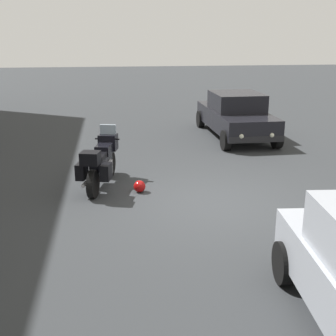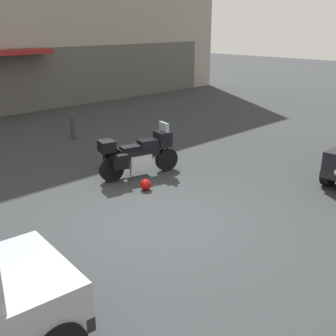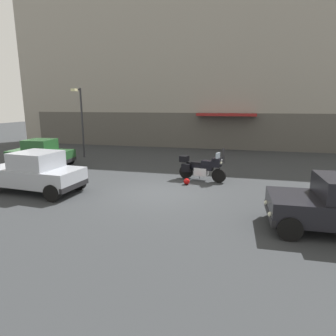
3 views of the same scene
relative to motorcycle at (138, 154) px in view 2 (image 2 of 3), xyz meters
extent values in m
plane|color=#2D3033|center=(-1.50, -2.39, -0.62)|extent=(80.00, 80.00, 0.00)
cylinder|color=black|center=(0.83, -0.21, -0.30)|extent=(0.65, 0.29, 0.64)
cylinder|color=black|center=(-0.74, 0.18, -0.30)|extent=(0.65, 0.29, 0.64)
cylinder|color=#B7B7BC|center=(0.81, -0.20, 0.13)|extent=(0.33, 0.15, 0.68)
cube|color=#B7B7BC|center=(0.00, 0.00, -0.20)|extent=(0.68, 0.53, 0.36)
cube|color=black|center=(0.00, 0.00, 0.04)|extent=(1.14, 0.54, 0.28)
cube|color=black|center=(0.30, -0.07, 0.22)|extent=(0.59, 0.45, 0.24)
cube|color=black|center=(-0.19, 0.04, 0.18)|extent=(0.62, 0.43, 0.12)
cube|color=black|center=(0.71, -0.18, 0.30)|extent=(0.45, 0.51, 0.40)
cube|color=#8C9EAD|center=(0.75, -0.19, 0.60)|extent=(0.17, 0.41, 0.28)
sphere|color=#EAEACC|center=(0.89, -0.22, 0.30)|extent=(0.14, 0.14, 0.14)
cylinder|color=black|center=(0.64, -0.16, 0.40)|extent=(0.19, 0.61, 0.04)
cylinder|color=#B7B7BC|center=(-0.53, 0.33, -0.32)|extent=(0.56, 0.22, 0.09)
cube|color=black|center=(-0.56, 0.42, -0.04)|extent=(0.44, 0.29, 0.36)
cube|color=black|center=(-0.69, -0.12, -0.04)|extent=(0.44, 0.29, 0.36)
cube|color=black|center=(-0.84, 0.21, 0.33)|extent=(0.45, 0.47, 0.28)
cylinder|color=black|center=(-0.10, 0.21, -0.47)|extent=(0.05, 0.13, 0.29)
sphere|color=#990C0C|center=(-0.52, -0.87, -0.48)|extent=(0.28, 0.28, 0.28)
cube|color=black|center=(-4.38, -3.54, -0.20)|extent=(0.26, 1.64, 0.20)
cylinder|color=black|center=(-4.71, -2.73, -0.30)|extent=(0.66, 0.27, 0.64)
cylinder|color=black|center=(2.97, -3.81, -0.30)|extent=(0.64, 0.23, 0.64)
cylinder|color=#333338|center=(0.76, 4.40, -0.21)|extent=(0.16, 0.16, 0.82)
sphere|color=#333338|center=(0.76, 4.40, 0.20)|extent=(0.16, 0.16, 0.16)
camera|label=1|loc=(-10.33, -0.27, 2.97)|focal=47.89mm
camera|label=2|loc=(-6.58, -7.86, 3.20)|focal=43.91mm
camera|label=3|loc=(1.61, -12.97, 2.84)|focal=30.83mm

